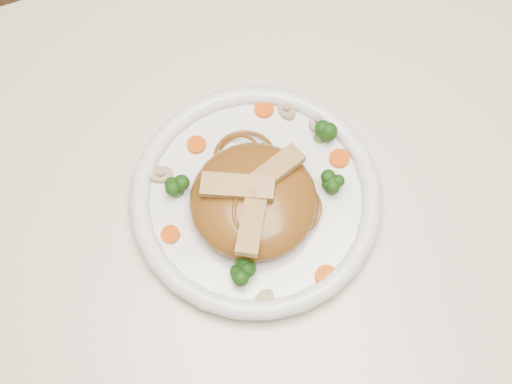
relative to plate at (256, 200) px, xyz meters
name	(u,v)px	position (x,y,z in m)	size (l,w,h in m)	color
ground	(277,369)	(0.02, -0.06, -0.76)	(4.00, 4.00, 0.00)	brown
table	(292,275)	(0.02, -0.06, -0.11)	(1.20, 0.80, 0.75)	beige
plate	(256,200)	(0.00, 0.00, 0.00)	(0.25, 0.25, 0.02)	white
noodle_mound	(254,201)	(-0.01, -0.01, 0.03)	(0.13, 0.13, 0.04)	brown
chicken_a	(273,171)	(0.02, 0.00, 0.05)	(0.07, 0.02, 0.01)	tan
chicken_b	(238,187)	(-0.02, 0.00, 0.05)	(0.07, 0.02, 0.01)	tan
chicken_c	(252,223)	(-0.02, -0.04, 0.05)	(0.07, 0.02, 0.01)	tan
broccoli_0	(321,131)	(0.09, 0.04, 0.02)	(0.03, 0.03, 0.03)	#1B440E
broccoli_1	(176,186)	(-0.07, 0.03, 0.02)	(0.03, 0.03, 0.03)	#1B440E
broccoli_2	(242,272)	(-0.04, -0.07, 0.02)	(0.02, 0.02, 0.03)	#1B440E
broccoli_3	(333,183)	(0.08, -0.02, 0.02)	(0.03, 0.03, 0.03)	#1B440E
carrot_0	(264,109)	(0.04, 0.09, 0.01)	(0.02, 0.02, 0.01)	#E95C08
carrot_1	(171,234)	(-0.09, -0.01, 0.01)	(0.02, 0.02, 0.01)	#E95C08
carrot_2	(339,158)	(0.10, 0.01, 0.01)	(0.02, 0.02, 0.01)	#E95C08
carrot_3	(197,145)	(-0.04, 0.08, 0.01)	(0.02, 0.02, 0.01)	#E95C08
carrot_4	(327,276)	(0.03, -0.10, 0.01)	(0.02, 0.02, 0.01)	#E95C08
mushroom_0	(264,301)	(-0.03, -0.10, 0.01)	(0.02, 0.02, 0.01)	tan
mushroom_1	(318,122)	(0.09, 0.06, 0.01)	(0.03, 0.03, 0.01)	tan
mushroom_2	(161,175)	(-0.08, 0.06, 0.01)	(0.03, 0.03, 0.01)	tan
mushroom_3	(287,110)	(0.07, 0.08, 0.01)	(0.02, 0.02, 0.01)	tan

